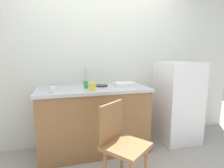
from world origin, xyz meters
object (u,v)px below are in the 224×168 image
(cup_yellow, at_px, (92,86))
(hotplate, at_px, (102,86))
(cup_green, at_px, (86,84))
(chair, at_px, (121,142))
(cup_white, at_px, (52,90))
(refrigerator, at_px, (177,102))
(dish_tray, at_px, (125,84))

(cup_yellow, bearing_deg, hotplate, 54.18)
(cup_green, relative_size, cup_yellow, 0.98)
(hotplate, bearing_deg, chair, -89.80)
(chair, distance_m, cup_yellow, 0.82)
(chair, xyz_separation_m, cup_green, (-0.24, 0.81, 0.47))
(cup_white, bearing_deg, refrigerator, 5.62)
(cup_yellow, bearing_deg, chair, -74.15)
(dish_tray, xyz_separation_m, hotplate, (-0.33, 0.05, -0.02))
(refrigerator, distance_m, dish_tray, 0.94)
(cup_white, height_order, cup_green, cup_green)
(chair, xyz_separation_m, cup_yellow, (-0.18, 0.64, 0.47))
(dish_tray, distance_m, cup_green, 0.57)
(dish_tray, bearing_deg, chair, -111.57)
(dish_tray, xyz_separation_m, cup_green, (-0.57, -0.03, 0.03))
(refrigerator, bearing_deg, cup_green, 179.95)
(refrigerator, xyz_separation_m, hotplate, (-1.21, 0.08, 0.30))
(refrigerator, height_order, cup_green, refrigerator)
(refrigerator, height_order, cup_yellow, refrigerator)
(hotplate, xyz_separation_m, cup_green, (-0.23, -0.08, 0.04))
(cup_white, bearing_deg, cup_yellow, 1.83)
(refrigerator, relative_size, cup_green, 12.37)
(chair, bearing_deg, dish_tray, 30.62)
(refrigerator, bearing_deg, hotplate, 176.34)
(dish_tray, distance_m, cup_white, 1.02)
(refrigerator, distance_m, chair, 1.46)
(cup_yellow, bearing_deg, dish_tray, 21.21)
(refrigerator, relative_size, cup_white, 17.41)
(refrigerator, bearing_deg, chair, -146.29)
(hotplate, relative_size, cup_white, 2.35)
(hotplate, distance_m, cup_yellow, 0.31)
(dish_tray, relative_size, cup_white, 3.88)
(dish_tray, height_order, cup_white, cup_white)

